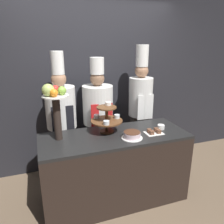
% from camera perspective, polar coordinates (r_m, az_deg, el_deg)
% --- Properties ---
extents(ground_plane, '(14.00, 14.00, 0.00)m').
position_cam_1_polar(ground_plane, '(2.79, 3.23, -25.49)').
color(ground_plane, brown).
extents(wall_back, '(10.00, 0.06, 2.80)m').
position_cam_1_polar(wall_back, '(3.33, -5.04, 8.86)').
color(wall_back, '#232328').
rests_on(wall_back, ground_plane).
extents(buffet_counter, '(1.73, 0.67, 0.88)m').
position_cam_1_polar(buffet_counter, '(2.77, 0.70, -14.34)').
color(buffet_counter, black).
rests_on(buffet_counter, ground_plane).
extents(tiered_stand, '(0.38, 0.38, 0.36)m').
position_cam_1_polar(tiered_stand, '(2.58, -1.40, -1.67)').
color(tiered_stand, brown).
rests_on(tiered_stand, buffet_counter).
extents(fruit_pedestal, '(0.28, 0.28, 0.63)m').
position_cam_1_polar(fruit_pedestal, '(2.38, -14.70, 2.54)').
color(fruit_pedestal, '#2D231E').
rests_on(fruit_pedestal, buffet_counter).
extents(cake_round, '(0.24, 0.24, 0.08)m').
position_cam_1_polar(cake_round, '(2.47, 5.24, -6.04)').
color(cake_round, white).
rests_on(cake_round, buffet_counter).
extents(cup_white, '(0.09, 0.09, 0.05)m').
position_cam_1_polar(cup_white, '(2.79, 12.68, -3.83)').
color(cup_white, white).
rests_on(cup_white, buffet_counter).
extents(cake_square_tray, '(0.21, 0.16, 0.05)m').
position_cam_1_polar(cake_square_tray, '(2.64, 10.89, -5.10)').
color(cake_square_tray, white).
rests_on(cake_square_tray, buffet_counter).
extents(chef_left, '(0.39, 0.39, 1.81)m').
position_cam_1_polar(chef_left, '(2.97, -13.04, -1.55)').
color(chef_left, '#28282D').
rests_on(chef_left, ground_plane).
extents(chef_center_left, '(0.42, 0.42, 1.73)m').
position_cam_1_polar(chef_center_left, '(3.06, -3.66, -0.90)').
color(chef_center_left, black).
rests_on(chef_center_left, ground_plane).
extents(chef_center_right, '(0.34, 0.34, 1.88)m').
position_cam_1_polar(chef_center_right, '(3.26, 7.40, 1.71)').
color(chef_center_right, '#38332D').
rests_on(chef_center_right, ground_plane).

